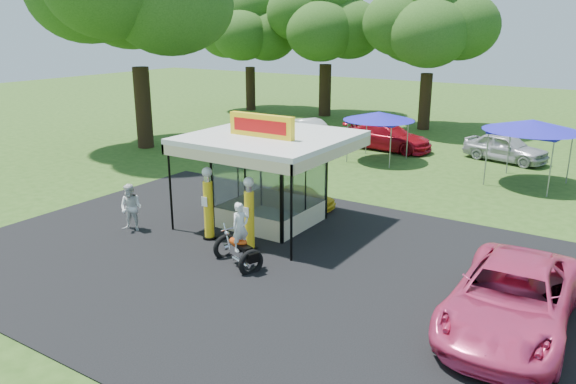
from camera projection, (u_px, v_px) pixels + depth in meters
name	position (u px, v px, depth m)	size (l,w,h in m)	color
ground	(229.00, 287.00, 16.00)	(120.00, 120.00, 0.00)	#2D4E18
asphalt_apron	(269.00, 262.00, 17.60)	(20.00, 14.00, 0.04)	black
gas_station_kiosk	(270.00, 178.00, 20.54)	(5.40, 5.40, 4.18)	white
gas_pump_left	(208.00, 205.00, 19.15)	(0.48, 0.48, 2.59)	black
gas_pump_right	(249.00, 216.00, 18.24)	(0.47, 0.47, 2.52)	black
motorcycle	(240.00, 241.00, 17.08)	(1.91, 1.40, 2.16)	black
spare_tires	(235.00, 221.00, 20.39)	(0.81, 0.62, 0.65)	black
kiosk_car	(302.00, 197.00, 22.69)	(1.13, 2.82, 0.96)	yellow
pink_sedan	(512.00, 298.00, 13.57)	(2.71, 5.88, 1.63)	#DF3C73
spectator_west	(131.00, 208.00, 20.05)	(0.85, 0.66, 1.75)	white
bg_car_a	(311.00, 133.00, 34.37)	(1.63, 4.67, 1.54)	silver
bg_car_b	(388.00, 137.00, 33.17)	(2.14, 5.26, 1.53)	#B50D1D
bg_car_c	(506.00, 148.00, 30.35)	(1.79, 4.44, 1.51)	#B0AFB4
tent_west	(379.00, 116.00, 30.04)	(3.83, 3.83, 2.67)	gray
tent_east	(532.00, 126.00, 25.42)	(4.35, 4.35, 3.04)	gray
oak_far_a	(249.00, 32.00, 46.87)	(8.62, 8.62, 10.21)	black
oak_far_b	(326.00, 23.00, 43.61)	(9.49, 9.49, 11.32)	black
oak_far_c	(430.00, 26.00, 37.79)	(9.36, 9.36, 11.03)	black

